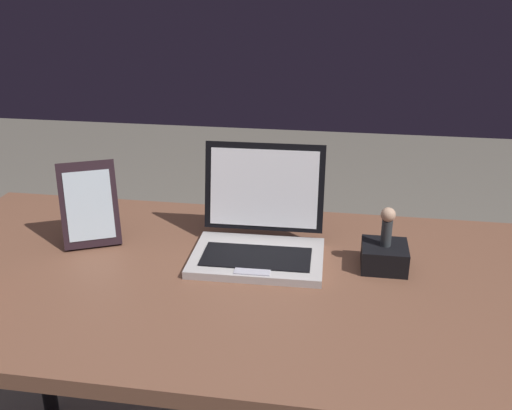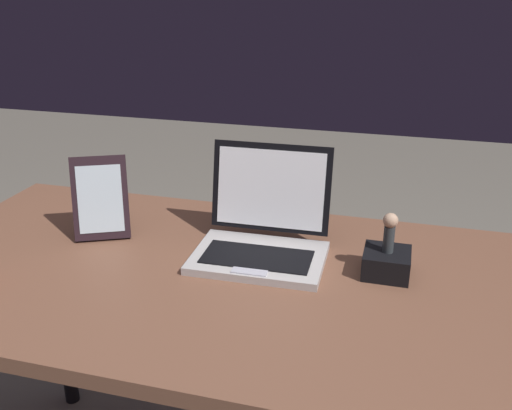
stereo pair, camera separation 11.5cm
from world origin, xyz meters
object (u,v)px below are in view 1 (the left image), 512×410
object	(u,v)px
figurine	(387,224)
photo_frame	(89,205)
laptop_front	(260,235)
figurine_stand	(384,256)

from	to	relation	value
figurine	photo_frame	bearing A→B (deg)	178.98
photo_frame	figurine	xyz separation A→B (m)	(0.66, -0.01, 0.01)
laptop_front	figurine	xyz separation A→B (m)	(0.27, -0.02, 0.05)
laptop_front	figurine_stand	bearing A→B (deg)	-4.23
laptop_front	figurine_stand	distance (m)	0.27
photo_frame	figurine_stand	size ratio (longest dim) A/B	2.01
figurine	figurine_stand	bearing A→B (deg)	-90.00
laptop_front	figurine	world-z (taller)	laptop_front
photo_frame	figurine	world-z (taller)	photo_frame
laptop_front	photo_frame	size ratio (longest dim) A/B	1.50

